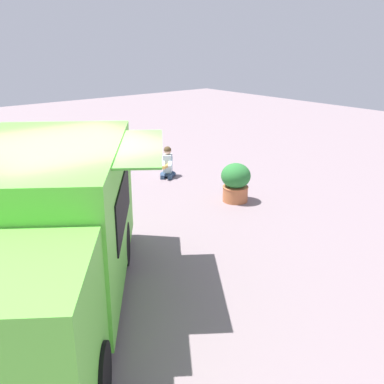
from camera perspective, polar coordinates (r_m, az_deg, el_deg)
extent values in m
plane|color=gray|center=(7.58, -14.18, -10.54)|extent=(40.00, 40.00, 0.00)
cube|color=#64CA40|center=(6.91, -18.05, -2.63)|extent=(4.37, 4.00, 2.04)
cube|color=black|center=(6.68, -8.75, -1.52)|extent=(1.71, 1.22, 0.71)
cube|color=#69CE4C|center=(6.41, -6.54, 5.72)|extent=(2.19, 1.80, 0.03)
cube|color=#282526|center=(6.72, -18.69, -14.13)|extent=(5.21, 4.42, 0.21)
cylinder|color=black|center=(5.05, -12.01, -22.21)|extent=(0.74, 0.61, 0.75)
cylinder|color=black|center=(7.68, -8.89, -6.57)|extent=(0.74, 0.61, 0.75)
ellipsoid|color=navy|center=(12.54, -3.07, 2.33)|extent=(0.68, 0.68, 0.12)
cube|color=navy|center=(12.37, -3.67, 2.08)|extent=(0.33, 0.33, 0.11)
cube|color=navy|center=(12.34, -2.75, 2.06)|extent=(0.33, 0.33, 0.11)
cube|color=silver|center=(12.46, -3.10, 3.68)|extent=(0.38, 0.38, 0.50)
sphere|color=#DDAC8B|center=(12.37, -3.13, 5.23)|extent=(0.20, 0.20, 0.20)
sphere|color=#513D24|center=(12.37, -3.13, 5.34)|extent=(0.21, 0.21, 0.21)
cube|color=silver|center=(12.32, -3.64, 3.82)|extent=(0.31, 0.30, 0.27)
cube|color=silver|center=(12.29, -2.76, 3.80)|extent=(0.31, 0.30, 0.27)
cylinder|color=#D8A352|center=(12.17, -3.31, 3.27)|extent=(0.23, 0.34, 0.10)
cube|color=olive|center=(12.16, -3.31, 3.36)|extent=(0.17, 0.27, 0.02)
cylinder|color=#BF6941|center=(10.60, 5.52, -0.21)|extent=(0.59, 0.59, 0.37)
torus|color=#C2673E|center=(10.55, 5.55, 0.65)|extent=(0.61, 0.61, 0.04)
ellipsoid|color=#2D7835|center=(10.47, 5.59, 2.07)|extent=(0.69, 0.69, 0.59)
sphere|color=#F0EE46|center=(10.51, 4.46, 3.08)|extent=(0.06, 0.06, 0.06)
sphere|color=#E4EB5A|center=(10.27, 6.66, 2.48)|extent=(0.08, 0.08, 0.08)
sphere|color=#E3E652|center=(10.39, 4.21, 2.69)|extent=(0.06, 0.06, 0.06)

